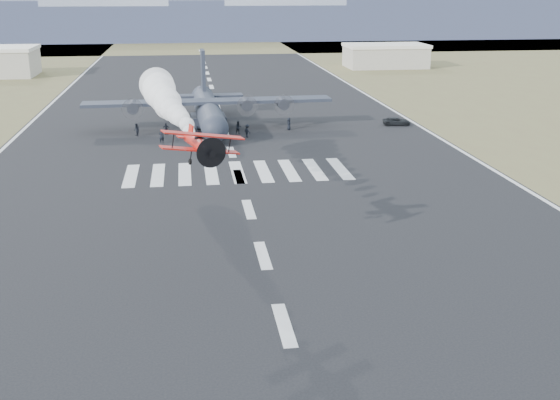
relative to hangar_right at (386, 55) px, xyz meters
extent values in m
cube|color=brown|center=(-46.00, 80.00, -3.01)|extent=(500.00, 80.00, 0.00)
cube|color=#8894AD|center=(-111.00, 110.00, 5.49)|extent=(150.00, 50.00, 17.00)
cube|color=#8894AD|center=(-46.00, 110.00, 3.49)|extent=(150.00, 50.00, 13.00)
cube|color=#8894AD|center=(19.00, 110.00, 4.49)|extent=(150.00, 50.00, 15.00)
cube|color=#8894AD|center=(84.00, 110.00, 5.49)|extent=(150.00, 50.00, 17.00)
cube|color=#A7A294|center=(0.00, 0.00, -0.41)|extent=(20.00, 12.00, 5.20)
cube|color=white|center=(0.00, 0.00, 2.49)|extent=(20.50, 12.50, 0.80)
cylinder|color=red|center=(-50.76, -127.50, 6.51)|extent=(1.58, 4.96, 0.88)
sphere|color=black|center=(-50.79, -127.30, 6.85)|extent=(0.68, 0.68, 0.68)
cylinder|color=black|center=(-50.42, -129.82, 6.51)|extent=(1.05, 0.72, 0.98)
cylinder|color=black|center=(-50.37, -130.16, 6.51)|extent=(2.13, 0.34, 2.15)
cube|color=red|center=(-50.70, -127.88, 6.16)|extent=(5.88, 1.81, 1.07)
cube|color=red|center=(-50.66, -128.17, 7.34)|extent=(6.07, 1.84, 1.10)
cube|color=red|center=(-51.09, -125.27, 7.00)|extent=(0.22, 0.88, 0.98)
cube|color=red|center=(-51.09, -125.27, 6.51)|extent=(2.03, 0.96, 0.08)
cylinder|color=black|center=(-51.42, -128.38, 5.33)|extent=(0.18, 0.44, 0.43)
cylinder|color=black|center=(-49.87, -128.16, 5.33)|extent=(0.18, 0.44, 0.43)
sphere|color=white|center=(-51.12, -125.08, 6.51)|extent=(0.68, 0.68, 0.68)
sphere|color=white|center=(-51.46, -122.76, 6.54)|extent=(0.97, 0.97, 0.97)
sphere|color=white|center=(-51.80, -120.44, 6.57)|extent=(1.25, 1.25, 1.25)
sphere|color=white|center=(-52.14, -118.11, 6.59)|extent=(1.54, 1.54, 1.54)
sphere|color=white|center=(-52.48, -115.79, 6.62)|extent=(1.82, 1.82, 1.82)
sphere|color=white|center=(-52.83, -113.47, 6.65)|extent=(2.11, 2.11, 2.11)
sphere|color=white|center=(-53.17, -111.15, 6.68)|extent=(2.39, 2.39, 2.39)
sphere|color=white|center=(-53.51, -108.83, 6.71)|extent=(2.68, 2.68, 2.68)
sphere|color=white|center=(-53.85, -106.51, 6.74)|extent=(2.96, 2.96, 2.96)
sphere|color=white|center=(-54.19, -104.19, 6.77)|extent=(3.24, 3.24, 3.24)
sphere|color=white|center=(-54.54, -101.87, 6.80)|extent=(3.53, 3.53, 3.53)
sphere|color=white|center=(-54.88, -99.55, 6.83)|extent=(3.81, 3.81, 3.81)
cylinder|color=#222533|center=(-48.22, -73.51, -0.64)|extent=(4.36, 25.57, 3.64)
sphere|color=#222533|center=(-47.86, -86.24, -0.64)|extent=(3.64, 3.64, 3.64)
cone|color=#222533|center=(-48.58, -60.78, -0.64)|extent=(3.79, 5.56, 3.64)
cube|color=#222533|center=(-48.19, -74.42, 1.08)|extent=(36.48, 4.85, 0.45)
cylinder|color=#222533|center=(-59.09, -75.18, 0.63)|extent=(1.73, 3.50, 1.64)
cylinder|color=#3F3F44|center=(-59.04, -77.00, 0.63)|extent=(3.09, 0.13, 3.09)
cylinder|color=#222533|center=(-53.63, -75.03, 0.63)|extent=(1.73, 3.50, 1.64)
cylinder|color=#3F3F44|center=(-53.58, -76.85, 0.63)|extent=(3.09, 0.13, 3.09)
cylinder|color=#222533|center=(-42.72, -74.72, 0.63)|extent=(1.73, 3.50, 1.64)
cylinder|color=#3F3F44|center=(-42.67, -76.54, 0.63)|extent=(3.09, 0.13, 3.09)
cylinder|color=#222533|center=(-37.26, -74.56, 0.63)|extent=(1.73, 3.50, 1.64)
cylinder|color=#3F3F44|center=(-37.21, -76.38, 0.63)|extent=(3.09, 0.13, 3.09)
cube|color=#222533|center=(-48.52, -62.60, 3.90)|extent=(0.66, 4.11, 7.28)
cube|color=#222533|center=(-48.54, -62.14, 0.08)|extent=(12.81, 3.09, 0.32)
cube|color=#222533|center=(-50.24, -72.66, -2.01)|extent=(1.25, 5.49, 1.46)
cylinder|color=black|center=(-50.24, -72.66, -2.51)|extent=(0.48, 1.01, 1.00)
cube|color=#222533|center=(-46.24, -72.54, -2.01)|extent=(1.25, 5.49, 1.46)
cylinder|color=black|center=(-46.24, -72.54, -2.51)|extent=(0.48, 1.01, 1.00)
cylinder|color=black|center=(-47.93, -83.51, -2.60)|extent=(0.39, 0.83, 0.82)
imported|color=black|center=(-19.73, -75.37, -2.43)|extent=(4.43, 2.53, 1.16)
imported|color=black|center=(-50.70, -81.52, -2.11)|extent=(0.79, 0.72, 1.80)
imported|color=black|center=(-58.58, -78.25, -2.11)|extent=(0.90, 1.03, 1.80)
imported|color=black|center=(-43.14, -81.13, -2.09)|extent=(1.08, 1.30, 1.84)
imported|color=black|center=(-54.45, -77.81, -2.16)|extent=(1.03, 0.60, 1.69)
imported|color=black|center=(-36.59, -76.75, -2.12)|extent=(0.67, 0.94, 1.77)
imported|color=black|center=(-50.14, -81.59, -2.07)|extent=(1.79, 1.40, 1.89)
imported|color=black|center=(-54.97, -83.30, -2.06)|extent=(0.77, 0.66, 1.89)
imported|color=black|center=(-44.17, -78.62, -2.08)|extent=(1.00, 0.75, 1.85)
camera|label=1|loc=(-51.68, -177.65, 17.65)|focal=45.00mm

